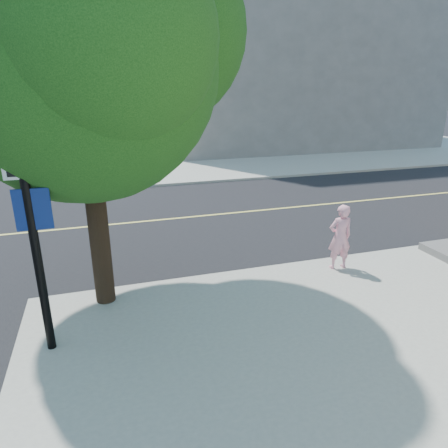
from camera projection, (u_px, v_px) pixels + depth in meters
name	position (u px, v px, depth m)	size (l,w,h in m)	color
ground	(81.00, 297.00, 8.43)	(140.00, 140.00, 0.00)	black
road_ew	(85.00, 227.00, 12.49)	(140.00, 9.00, 0.01)	black
sidewalk_ne	(269.00, 140.00, 31.58)	(29.00, 25.00, 0.12)	#A1A193
filler_ne	(276.00, 42.00, 29.85)	(18.00, 16.00, 14.00)	slate
man_on_phone	(340.00, 237.00, 9.23)	(0.56, 0.37, 1.55)	pink
street_tree	(85.00, 29.00, 6.50)	(5.75, 5.23, 7.64)	black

